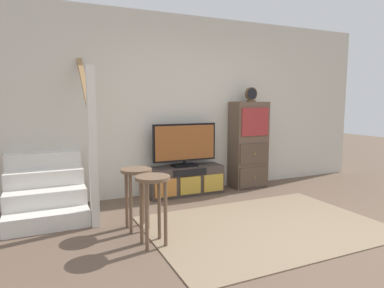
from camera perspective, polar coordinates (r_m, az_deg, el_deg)
name	(u,v)px	position (r m, az deg, el deg)	size (l,w,h in m)	color
ground_plane	(303,248)	(3.57, 18.31, -16.39)	(20.00, 20.00, 0.00)	brown
back_wall	(196,105)	(5.34, 0.69, 6.62)	(6.40, 0.12, 2.70)	beige
area_rug	(265,226)	(4.00, 12.33, -13.50)	(2.60, 1.80, 0.01)	#847056
media_console	(185,180)	(5.12, -1.12, -6.23)	(1.15, 0.38, 0.43)	#423833
television	(185,144)	(5.04, -1.24, 0.05)	(1.00, 0.22, 0.65)	black
side_cabinet	(249,145)	(5.58, 9.60, -0.15)	(0.58, 0.38, 1.41)	brown
desk_clock	(251,94)	(5.53, 10.03, 8.30)	(0.21, 0.08, 0.23)	#4C3823
staircase	(46,183)	(4.70, -23.55, -6.14)	(1.00, 1.36, 2.20)	silver
bar_stool_near	(153,194)	(3.31, -6.66, -8.44)	(0.34, 0.34, 0.70)	brown
bar_stool_far	(137,184)	(3.75, -9.42, -6.75)	(0.34, 0.34, 0.68)	brown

